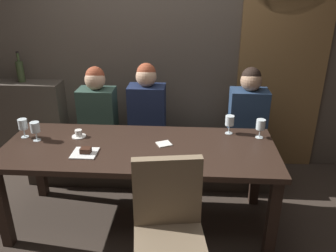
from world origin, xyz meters
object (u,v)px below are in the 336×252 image
object	(u,v)px
wine_glass_far_left	(35,128)
espresso_cup	(79,134)
diner_bearded	(147,106)
wine_glass_center_front	(23,124)
dining_table	(139,156)
dessert_plate	(85,152)
wine_glass_end_right	(230,121)
banquette_bench	(150,160)
wine_glass_center_back	(261,125)
diner_redhead	(97,106)
wine_bottle_pale_label	(20,71)
diner_far_end	(248,109)
chair_near_side	(169,226)

from	to	relation	value
wine_glass_far_left	espresso_cup	distance (m)	0.35
diner_bearded	wine_glass_center_front	world-z (taller)	diner_bearded
dining_table	dessert_plate	world-z (taller)	dessert_plate
wine_glass_far_left	wine_glass_end_right	distance (m)	1.63
banquette_bench	wine_glass_center_back	xyz separation A→B (m)	(1.00, -0.47, 0.63)
wine_glass_center_front	wine_glass_end_right	world-z (taller)	same
diner_redhead	dessert_plate	size ratio (longest dim) A/B	4.00
wine_glass_center_back	wine_glass_end_right	world-z (taller)	same
banquette_bench	wine_bottle_pale_label	size ratio (longest dim) A/B	7.67
diner_bearded	wine_glass_far_left	bearing A→B (deg)	-141.93
wine_bottle_pale_label	wine_glass_end_right	distance (m)	2.30
diner_far_end	wine_glass_center_front	size ratio (longest dim) A/B	4.72
diner_redhead	wine_bottle_pale_label	xyz separation A→B (m)	(-0.90, 0.34, 0.26)
wine_bottle_pale_label	wine_glass_center_front	distance (m)	1.05
wine_glass_center_front	espresso_cup	size ratio (longest dim) A/B	1.37
banquette_bench	diner_far_end	xyz separation A→B (m)	(0.97, 0.03, 0.59)
diner_bearded	dessert_plate	xyz separation A→B (m)	(-0.38, -0.87, -0.07)
wine_glass_center_back	dessert_plate	distance (m)	1.45
wine_glass_far_left	wine_glass_center_back	distance (m)	1.87
diner_redhead	wine_glass_center_front	size ratio (longest dim) A/B	4.63
chair_near_side	wine_glass_end_right	bearing A→B (deg)	65.87
espresso_cup	diner_bearded	bearing A→B (deg)	47.74
wine_glass_center_back	wine_glass_far_left	bearing A→B (deg)	-174.54
diner_bearded	wine_glass_center_front	bearing A→B (deg)	-148.21
dining_table	diner_far_end	size ratio (longest dim) A/B	2.84
espresso_cup	dessert_plate	xyz separation A→B (m)	(0.14, -0.30, -0.01)
wine_glass_center_back	espresso_cup	size ratio (longest dim) A/B	1.37
diner_redhead	wine_glass_end_right	distance (m)	1.33
chair_near_side	wine_glass_far_left	xyz separation A→B (m)	(-1.15, 0.78, 0.29)
wine_glass_end_right	chair_near_side	bearing A→B (deg)	-114.13
diner_bearded	espresso_cup	size ratio (longest dim) A/B	6.67
diner_bearded	diner_redhead	bearing A→B (deg)	-179.86
diner_far_end	wine_glass_center_front	distance (m)	2.06
wine_glass_far_left	chair_near_side	bearing A→B (deg)	-34.09
chair_near_side	diner_bearded	size ratio (longest dim) A/B	1.22
chair_near_side	dessert_plate	size ratio (longest dim) A/B	5.16
diner_bearded	wine_glass_center_back	size ratio (longest dim) A/B	4.88
dining_table	wine_glass_center_back	distance (m)	1.04
banquette_bench	diner_bearded	xyz separation A→B (m)	(-0.02, 0.02, 0.60)
chair_near_side	wine_glass_end_right	world-z (taller)	chair_near_side
diner_redhead	dessert_plate	world-z (taller)	diner_redhead
banquette_bench	espresso_cup	bearing A→B (deg)	-134.24
diner_redhead	dessert_plate	xyz separation A→B (m)	(0.12, -0.86, -0.05)
wine_bottle_pale_label	dessert_plate	xyz separation A→B (m)	(1.03, -1.20, -0.32)
chair_near_side	diner_redhead	distance (m)	1.67
chair_near_side	wine_glass_end_right	xyz separation A→B (m)	(0.46, 1.03, 0.30)
banquette_bench	wine_glass_center_front	distance (m)	1.31
diner_bearded	dessert_plate	size ratio (longest dim) A/B	4.21
wine_glass_center_back	wine_glass_end_right	bearing A→B (deg)	164.51
diner_redhead	wine_bottle_pale_label	bearing A→B (deg)	159.53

